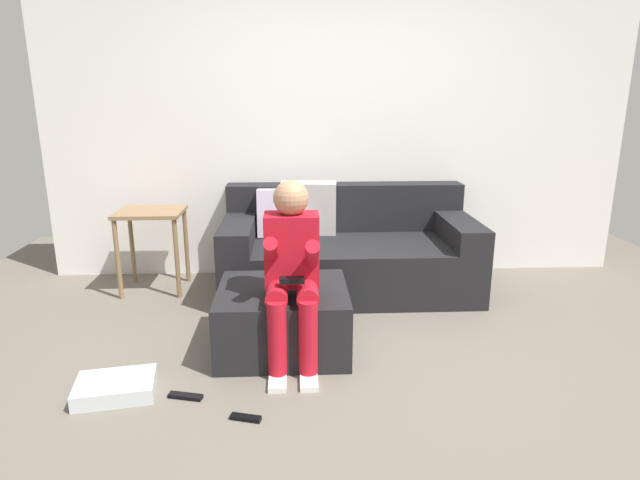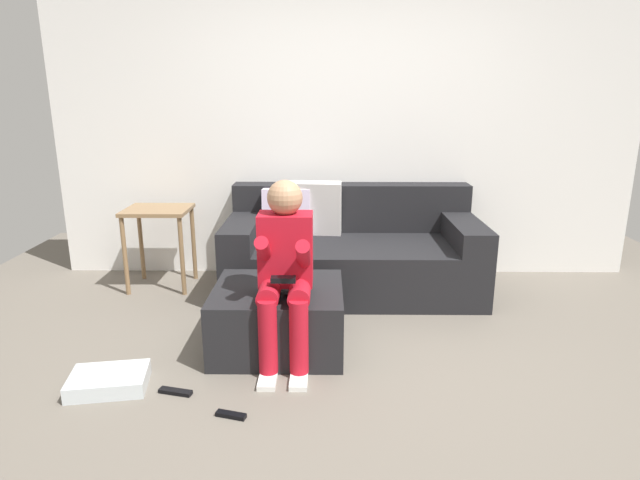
{
  "view_description": "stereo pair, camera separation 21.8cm",
  "coord_description": "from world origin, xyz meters",
  "px_view_note": "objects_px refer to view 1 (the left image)",
  "views": [
    {
      "loc": [
        -0.39,
        -2.73,
        1.57
      ],
      "look_at": [
        -0.21,
        0.9,
        0.57
      ],
      "focal_mm": 30.0,
      "sensor_mm": 36.0,
      "label": 1
    },
    {
      "loc": [
        -0.17,
        -2.74,
        1.57
      ],
      "look_at": [
        -0.21,
        0.9,
        0.57
      ],
      "focal_mm": 30.0,
      "sensor_mm": 36.0,
      "label": 2
    }
  ],
  "objects_px": {
    "storage_bin": "(116,387)",
    "remote_by_storage_bin": "(185,396)",
    "person_seated": "(292,265)",
    "couch_sectional": "(346,251)",
    "remote_near_ottoman": "(246,418)",
    "ottoman": "(283,318)",
    "side_table": "(151,225)"
  },
  "relations": [
    {
      "from": "storage_bin",
      "to": "side_table",
      "type": "bearing_deg",
      "value": 96.22
    },
    {
      "from": "person_seated",
      "to": "side_table",
      "type": "xyz_separation_m",
      "value": [
        -1.13,
        1.28,
        -0.06
      ]
    },
    {
      "from": "couch_sectional",
      "to": "ottoman",
      "type": "distance_m",
      "value": 1.19
    },
    {
      "from": "couch_sectional",
      "to": "ottoman",
      "type": "xyz_separation_m",
      "value": [
        -0.5,
        -1.08,
        -0.12
      ]
    },
    {
      "from": "ottoman",
      "to": "storage_bin",
      "type": "relative_size",
      "value": 1.97
    },
    {
      "from": "side_table",
      "to": "storage_bin",
      "type": "bearing_deg",
      "value": -83.78
    },
    {
      "from": "person_seated",
      "to": "remote_by_storage_bin",
      "type": "distance_m",
      "value": 0.92
    },
    {
      "from": "ottoman",
      "to": "side_table",
      "type": "xyz_separation_m",
      "value": [
        -1.07,
        1.1,
        0.35
      ]
    },
    {
      "from": "ottoman",
      "to": "side_table",
      "type": "distance_m",
      "value": 1.58
    },
    {
      "from": "storage_bin",
      "to": "side_table",
      "type": "relative_size",
      "value": 0.61
    },
    {
      "from": "storage_bin",
      "to": "remote_by_storage_bin",
      "type": "relative_size",
      "value": 2.21
    },
    {
      "from": "storage_bin",
      "to": "remote_near_ottoman",
      "type": "relative_size",
      "value": 2.61
    },
    {
      "from": "person_seated",
      "to": "remote_by_storage_bin",
      "type": "xyz_separation_m",
      "value": [
        -0.58,
        -0.39,
        -0.6
      ]
    },
    {
      "from": "side_table",
      "to": "remote_by_storage_bin",
      "type": "distance_m",
      "value": 1.84
    },
    {
      "from": "person_seated",
      "to": "storage_bin",
      "type": "xyz_separation_m",
      "value": [
        -0.96,
        -0.34,
        -0.56
      ]
    },
    {
      "from": "couch_sectional",
      "to": "remote_by_storage_bin",
      "type": "relative_size",
      "value": 10.86
    },
    {
      "from": "ottoman",
      "to": "remote_by_storage_bin",
      "type": "bearing_deg",
      "value": -132.29
    },
    {
      "from": "storage_bin",
      "to": "remote_near_ottoman",
      "type": "height_order",
      "value": "storage_bin"
    },
    {
      "from": "couch_sectional",
      "to": "remote_by_storage_bin",
      "type": "height_order",
      "value": "couch_sectional"
    },
    {
      "from": "ottoman",
      "to": "remote_by_storage_bin",
      "type": "relative_size",
      "value": 4.34
    },
    {
      "from": "side_table",
      "to": "remote_near_ottoman",
      "type": "relative_size",
      "value": 4.28
    },
    {
      "from": "ottoman",
      "to": "remote_near_ottoman",
      "type": "bearing_deg",
      "value": -102.75
    },
    {
      "from": "storage_bin",
      "to": "person_seated",
      "type": "bearing_deg",
      "value": 19.48
    },
    {
      "from": "remote_near_ottoman",
      "to": "remote_by_storage_bin",
      "type": "height_order",
      "value": "same"
    },
    {
      "from": "storage_bin",
      "to": "remote_by_storage_bin",
      "type": "bearing_deg",
      "value": -7.88
    },
    {
      "from": "ottoman",
      "to": "storage_bin",
      "type": "bearing_deg",
      "value": -150.19
    },
    {
      "from": "side_table",
      "to": "remote_by_storage_bin",
      "type": "xyz_separation_m",
      "value": [
        0.56,
        -1.67,
        -0.54
      ]
    },
    {
      "from": "storage_bin",
      "to": "remote_by_storage_bin",
      "type": "distance_m",
      "value": 0.39
    },
    {
      "from": "remote_near_ottoman",
      "to": "remote_by_storage_bin",
      "type": "distance_m",
      "value": 0.4
    },
    {
      "from": "couch_sectional",
      "to": "side_table",
      "type": "height_order",
      "value": "couch_sectional"
    },
    {
      "from": "ottoman",
      "to": "storage_bin",
      "type": "distance_m",
      "value": 1.04
    },
    {
      "from": "person_seated",
      "to": "remote_by_storage_bin",
      "type": "height_order",
      "value": "person_seated"
    }
  ]
}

